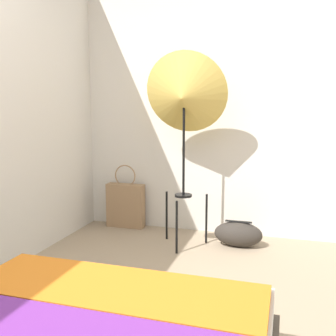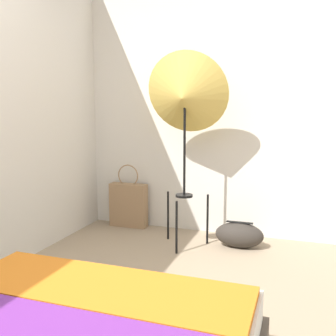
% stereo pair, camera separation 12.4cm
% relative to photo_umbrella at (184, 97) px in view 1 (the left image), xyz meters
% --- Properties ---
extents(wall_back, '(8.00, 0.05, 2.60)m').
position_rel_photo_umbrella_xyz_m(wall_back, '(0.08, 0.48, -0.03)').
color(wall_back, silver).
rests_on(wall_back, ground_plane).
extents(wall_side_left, '(0.05, 8.00, 2.60)m').
position_rel_photo_umbrella_xyz_m(wall_side_left, '(-1.16, -0.79, -0.03)').
color(wall_side_left, silver).
rests_on(wall_side_left, ground_plane).
extents(photo_umbrella, '(0.73, 0.43, 1.72)m').
position_rel_photo_umbrella_xyz_m(photo_umbrella, '(0.00, 0.00, 0.00)').
color(photo_umbrella, black).
rests_on(photo_umbrella, ground_plane).
extents(tote_bag, '(0.39, 0.12, 0.66)m').
position_rel_photo_umbrella_xyz_m(tote_bag, '(-0.71, 0.36, -1.09)').
color(tote_bag, '#9E7A56').
rests_on(tote_bag, ground_plane).
extents(duffel_bag, '(0.43, 0.22, 0.23)m').
position_rel_photo_umbrella_xyz_m(duffel_bag, '(0.48, 0.11, -1.21)').
color(duffel_bag, '#332D28').
rests_on(duffel_bag, ground_plane).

